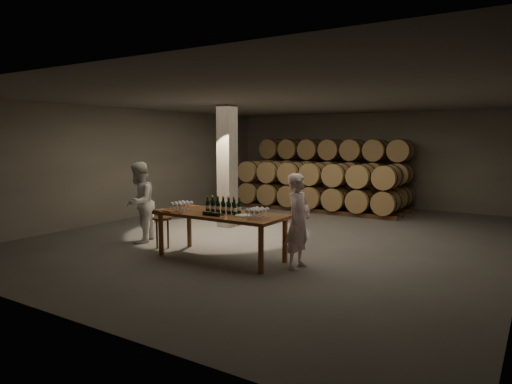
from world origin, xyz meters
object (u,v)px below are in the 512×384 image
Objects in this scene: bottle_cluster at (223,207)px; stool at (162,223)px; plate at (243,215)px; person_man at (298,221)px; tasting_table at (221,218)px; notebook_near at (171,211)px; person_woman at (139,202)px.

stool is at bearing -178.28° from bottle_cluster.
bottle_cluster is at bearing 168.19° from plate.
bottle_cluster is 1.58m from person_man.
notebook_near is (-0.92, -0.42, 0.12)m from tasting_table.
person_woman is at bearing 167.24° from notebook_near.
tasting_table is at bearing 59.70° from person_woman.
notebook_near is at bearing -152.10° from bottle_cluster.
person_man is 0.95× the size of person_woman.
bottle_cluster is 1.05m from notebook_near.
tasting_table is 0.22m from bottle_cluster.
person_woman is (-2.40, 0.09, -0.11)m from bottle_cluster.
notebook_near is 1.59m from person_woman.
stool is (-2.13, 0.07, -0.36)m from plate.
bottle_cluster is at bearing 95.28° from person_man.
person_man is at bearing 22.79° from notebook_near.
notebook_near is at bearing -33.71° from stool.
person_man is (1.02, 0.26, -0.05)m from plate.
plate is 0.18× the size of person_man.
person_man is at bearing 64.18° from person_woman.
stool is at bearing 178.21° from plate.
notebook_near is 0.33× the size of stool.
tasting_table is 3.57× the size of bottle_cluster.
person_woman reaches higher than person_man.
bottle_cluster is at bearing 83.56° from tasting_table.
person_woman is (-2.95, 0.20, -0.00)m from plate.
notebook_near is at bearing 104.33° from person_man.
bottle_cluster is (0.01, 0.07, 0.21)m from tasting_table.
plate reaches higher than stool.
stool is (-1.59, -0.05, -0.47)m from bottle_cluster.
person_man is at bearing 3.44° from stool.
person_man is (1.57, 0.14, -0.15)m from bottle_cluster.
person_woman is at bearing 170.54° from stool.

